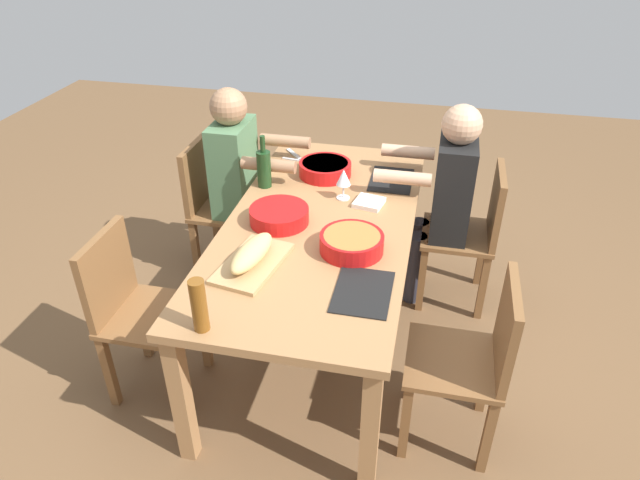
{
  "coord_description": "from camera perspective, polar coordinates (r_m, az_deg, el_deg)",
  "views": [
    {
      "loc": [
        -2.36,
        -0.52,
        2.17
      ],
      "look_at": [
        0.0,
        0.0,
        0.63
      ],
      "focal_mm": 32.07,
      "sensor_mm": 36.0,
      "label": 1
    }
  ],
  "objects": [
    {
      "name": "chair_near_left",
      "position": [
        2.51,
        15.2,
        -11.16
      ],
      "size": [
        0.4,
        0.4,
        0.85
      ],
      "color": "brown",
      "rests_on": "ground_plane"
    },
    {
      "name": "serving_bowl_fruit",
      "position": [
        2.56,
        3.18,
        -0.2
      ],
      "size": [
        0.29,
        0.29,
        0.08
      ],
      "color": "red",
      "rests_on": "dining_table"
    },
    {
      "name": "diner_far_right",
      "position": [
        3.42,
        -7.89,
        6.69
      ],
      "size": [
        0.41,
        0.53,
        1.2
      ],
      "color": "#2D2D38",
      "rests_on": "ground_plane"
    },
    {
      "name": "bread_loaf",
      "position": [
        2.47,
        -6.84,
        -1.28
      ],
      "size": [
        0.33,
        0.16,
        0.09
      ],
      "primitive_type": "ellipsoid",
      "rotation": [
        0.0,
        0.0,
        -0.17
      ],
      "color": "tan",
      "rests_on": "cutting_board"
    },
    {
      "name": "serving_bowl_salad",
      "position": [
        2.78,
        -4.1,
        2.57
      ],
      "size": [
        0.29,
        0.29,
        0.08
      ],
      "color": "red",
      "rests_on": "dining_table"
    },
    {
      "name": "carving_knife",
      "position": [
        3.49,
        -2.4,
        8.39
      ],
      "size": [
        0.19,
        0.17,
        0.01
      ],
      "primitive_type": "cube",
      "rotation": [
        0.0,
        0.0,
        0.71
      ],
      "color": "silver",
      "rests_on": "dining_table"
    },
    {
      "name": "ground_plane",
      "position": [
        3.24,
        0.0,
        -9.41
      ],
      "size": [
        8.0,
        8.0,
        0.0
      ],
      "primitive_type": "plane",
      "color": "brown"
    },
    {
      "name": "dining_table",
      "position": [
        2.85,
        0.0,
        0.49
      ],
      "size": [
        1.89,
        0.91,
        0.74
      ],
      "color": "#9E7044",
      "rests_on": "ground_plane"
    },
    {
      "name": "placemat_near_left",
      "position": [
        2.34,
        4.3,
        -5.16
      ],
      "size": [
        0.32,
        0.23,
        0.01
      ],
      "primitive_type": "cube",
      "color": "black",
      "rests_on": "dining_table"
    },
    {
      "name": "fork_far_right",
      "position": [
        3.43,
        -2.44,
        7.98
      ],
      "size": [
        0.04,
        0.17,
        0.01
      ],
      "primitive_type": "cube",
      "rotation": [
        0.0,
        0.0,
        -0.14
      ],
      "color": "silver",
      "rests_on": "dining_table"
    },
    {
      "name": "diner_near_right",
      "position": [
        3.23,
        12.34,
        4.65
      ],
      "size": [
        0.41,
        0.53,
        1.2
      ],
      "color": "#2D2D38",
      "rests_on": "ground_plane"
    },
    {
      "name": "wine_glass",
      "position": [
        2.96,
        2.37,
        6.16
      ],
      "size": [
        0.08,
        0.08,
        0.17
      ],
      "color": "silver",
      "rests_on": "dining_table"
    },
    {
      "name": "beer_bottle",
      "position": [
        2.14,
        -11.98,
        -6.42
      ],
      "size": [
        0.06,
        0.06,
        0.22
      ],
      "primitive_type": "cylinder",
      "color": "brown",
      "rests_on": "dining_table"
    },
    {
      "name": "napkin_stack",
      "position": [
        2.95,
        4.91,
        3.75
      ],
      "size": [
        0.16,
        0.16,
        0.02
      ],
      "primitive_type": "cube",
      "rotation": [
        0.0,
        0.0,
        -0.2
      ],
      "color": "white",
      "rests_on": "dining_table"
    },
    {
      "name": "serving_bowl_greens",
      "position": [
        3.23,
        0.51,
        7.2
      ],
      "size": [
        0.29,
        0.29,
        0.08
      ],
      "color": "red",
      "rests_on": "dining_table"
    },
    {
      "name": "chair_far_right",
      "position": [
        3.58,
        -10.42,
        3.82
      ],
      "size": [
        0.4,
        0.4,
        0.85
      ],
      "color": "brown",
      "rests_on": "ground_plane"
    },
    {
      "name": "cutting_board",
      "position": [
        2.5,
        -6.76,
        -2.33
      ],
      "size": [
        0.43,
        0.29,
        0.02
      ],
      "primitive_type": "cube",
      "rotation": [
        0.0,
        0.0,
        -0.17
      ],
      "color": "tan",
      "rests_on": "dining_table"
    },
    {
      "name": "chair_far_left",
      "position": [
        2.81,
        -18.1,
        -6.27
      ],
      "size": [
        0.4,
        0.4,
        0.85
      ],
      "color": "brown",
      "rests_on": "ground_plane"
    },
    {
      "name": "placemat_near_right",
      "position": [
        3.22,
        7.13,
        5.97
      ],
      "size": [
        0.32,
        0.23,
        0.01
      ],
      "primitive_type": "cube",
      "color": "black",
      "rests_on": "dining_table"
    },
    {
      "name": "wine_bottle",
      "position": [
        3.1,
        -5.61,
        7.18
      ],
      "size": [
        0.08,
        0.08,
        0.29
      ],
      "color": "#193819",
      "rests_on": "dining_table"
    },
    {
      "name": "chair_near_right",
      "position": [
        3.34,
        15.04,
        1.03
      ],
      "size": [
        0.4,
        0.4,
        0.85
      ],
      "color": "brown",
      "rests_on": "ground_plane"
    }
  ]
}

